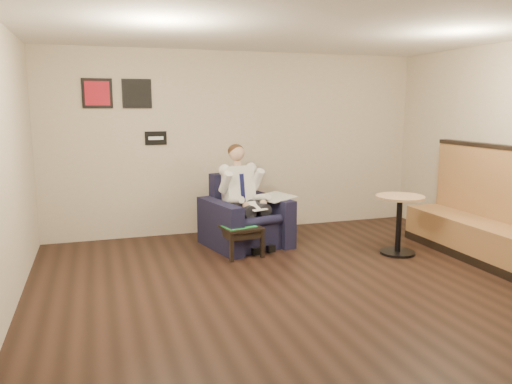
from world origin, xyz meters
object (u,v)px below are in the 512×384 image
object	(u,v)px
armchair	(246,211)
smartphone	(239,223)
side_table	(241,241)
green_folder	(239,226)
seated_man	(251,200)
coffee_mug	(248,220)
banquette	(497,207)
cafe_table	(399,225)

from	to	relation	value
armchair	smartphone	bearing A→B (deg)	-135.74
side_table	green_folder	bearing A→B (deg)	-139.35
armchair	side_table	world-z (taller)	armchair
seated_man	smartphone	size ratio (longest dim) A/B	11.00
coffee_mug	banquette	xyz separation A→B (m)	(2.83, -1.43, 0.28)
cafe_table	seated_man	bearing A→B (deg)	153.87
coffee_mug	cafe_table	bearing A→B (deg)	-20.44
banquette	armchair	bearing A→B (deg)	147.96
armchair	green_folder	size ratio (longest dim) A/B	2.58
side_table	smartphone	world-z (taller)	smartphone
armchair	coffee_mug	xyz separation A→B (m)	(-0.06, -0.31, -0.06)
banquette	cafe_table	world-z (taller)	banquette
seated_man	smartphone	world-z (taller)	seated_man
green_folder	cafe_table	xyz separation A→B (m)	(2.07, -0.56, -0.01)
armchair	side_table	size ratio (longest dim) A/B	2.11
cafe_table	coffee_mug	bearing A→B (deg)	159.56
green_folder	coffee_mug	world-z (taller)	coffee_mug
green_folder	banquette	size ratio (longest dim) A/B	0.14
green_folder	cafe_table	size ratio (longest dim) A/B	0.50
armchair	side_table	distance (m)	0.57
smartphone	banquette	bearing A→B (deg)	-23.12
banquette	cafe_table	bearing A→B (deg)	142.27
side_table	green_folder	xyz separation A→B (m)	(-0.02, -0.02, 0.21)
coffee_mug	banquette	world-z (taller)	banquette
coffee_mug	smartphone	size ratio (longest dim) A/B	0.68
green_folder	cafe_table	distance (m)	2.14
smartphone	green_folder	bearing A→B (deg)	-103.96
armchair	banquette	xyz separation A→B (m)	(2.77, -1.73, 0.22)
smartphone	cafe_table	bearing A→B (deg)	-16.81
armchair	banquette	bearing A→B (deg)	-45.98
smartphone	coffee_mug	bearing A→B (deg)	-7.10
coffee_mug	banquette	distance (m)	3.18
green_folder	banquette	distance (m)	3.28
seated_man	coffee_mug	world-z (taller)	seated_man
armchair	side_table	bearing A→B (deg)	-129.19
green_folder	banquette	bearing A→B (deg)	-23.12
side_table	banquette	xyz separation A→B (m)	(2.98, -1.30, 0.52)
banquette	smartphone	bearing A→B (deg)	153.83
armchair	seated_man	world-z (taller)	seated_man
coffee_mug	banquette	size ratio (longest dim) A/B	0.03
armchair	banquette	size ratio (longest dim) A/B	0.37
armchair	green_folder	world-z (taller)	armchair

